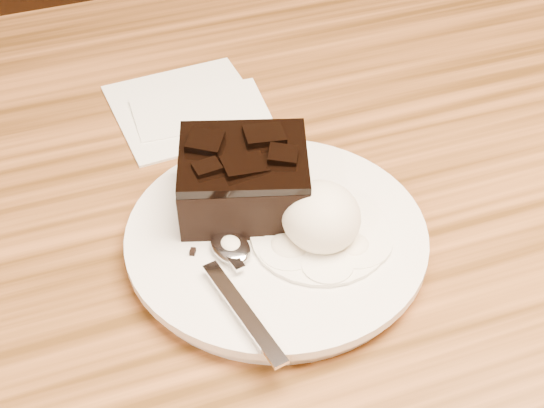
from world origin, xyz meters
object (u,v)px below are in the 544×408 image
object	(u,v)px
brownie	(244,182)
ice_cream_scoop	(321,217)
plate	(276,241)
napkin	(187,107)
spoon	(231,248)

from	to	relation	value
brownie	ice_cream_scoop	size ratio (longest dim) A/B	1.55
plate	napkin	bearing A→B (deg)	94.31
brownie	plate	bearing A→B (deg)	-72.16
spoon	napkin	distance (m)	0.22
napkin	plate	bearing A→B (deg)	-85.69
plate	ice_cream_scoop	bearing A→B (deg)	-28.15
plate	brownie	xyz separation A→B (m)	(-0.01, 0.04, 0.03)
ice_cream_scoop	spoon	bearing A→B (deg)	173.86
brownie	napkin	distance (m)	0.17
plate	ice_cream_scoop	size ratio (longest dim) A/B	3.68
ice_cream_scoop	napkin	size ratio (longest dim) A/B	0.48
ice_cream_scoop	napkin	distance (m)	0.23
brownie	spoon	world-z (taller)	brownie
plate	brownie	distance (m)	0.05
plate	napkin	size ratio (longest dim) A/B	1.76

